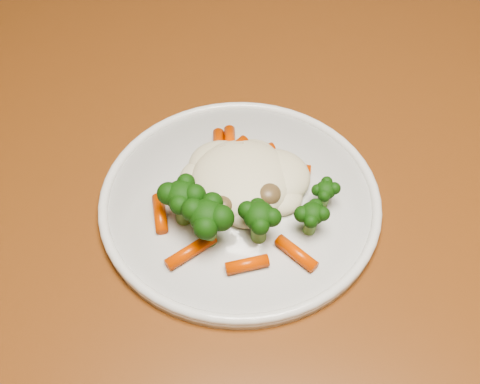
{
  "coord_description": "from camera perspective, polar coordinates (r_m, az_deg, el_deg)",
  "views": [
    {
      "loc": [
        -0.02,
        -0.3,
        1.23
      ],
      "look_at": [
        -0.09,
        0.08,
        0.77
      ],
      "focal_mm": 45.0,
      "sensor_mm": 36.0,
      "label": 1
    }
  ],
  "objects": [
    {
      "name": "plate",
      "position": [
        0.61,
        -0.0,
        -0.87
      ],
      "size": [
        0.28,
        0.28,
        0.01
      ],
      "primitive_type": "cylinder",
      "color": "white",
      "rests_on": "dining_table"
    },
    {
      "name": "dining_table",
      "position": [
        0.72,
        -1.18,
        -3.02
      ],
      "size": [
        1.27,
        0.89,
        0.75
      ],
      "rotation": [
        0.0,
        0.0,
        0.07
      ],
      "color": "brown",
      "rests_on": "ground"
    },
    {
      "name": "meal",
      "position": [
        0.58,
        -0.13,
        0.26
      ],
      "size": [
        0.19,
        0.19,
        0.05
      ],
      "color": "beige",
      "rests_on": "plate"
    }
  ]
}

